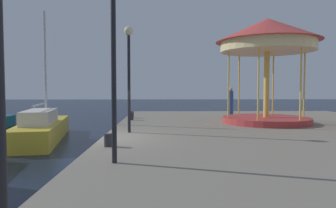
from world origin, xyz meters
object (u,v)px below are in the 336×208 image
at_px(bollard_north, 132,115).
at_px(person_mid_promenade, 231,102).
at_px(sailboat_yellow, 42,128).
at_px(bollard_center, 131,116).
at_px(carousel, 267,45).
at_px(bollard_south, 108,140).
at_px(lamp_post_far_end, 129,60).
at_px(lamp_post_mid_promenade, 113,29).

xyz_separation_m(bollard_north, person_mid_promenade, (6.43, 1.92, 0.67)).
bearing_deg(person_mid_promenade, sailboat_yellow, -153.95).
xyz_separation_m(bollard_center, bollard_north, (-0.09, 1.24, 0.00)).
height_order(bollard_center, bollard_north, same).
relative_size(carousel, person_mid_promenade, 2.87).
distance_m(carousel, person_mid_promenade, 5.72).
bearing_deg(carousel, bollard_south, -138.89).
bearing_deg(bollard_center, bollard_south, -89.78).
xyz_separation_m(lamp_post_far_end, bollard_north, (-0.46, 6.00, -2.70)).
xyz_separation_m(sailboat_yellow, bollard_north, (4.10, 3.23, 0.38)).
relative_size(sailboat_yellow, person_mid_promenade, 3.91).
distance_m(carousel, bollard_north, 8.57).
bearing_deg(bollard_center, bollard_north, 94.09).
xyz_separation_m(lamp_post_mid_promenade, bollard_center, (-0.53, 9.75, -2.96)).
height_order(sailboat_yellow, lamp_post_mid_promenade, sailboat_yellow).
distance_m(sailboat_yellow, bollard_south, 7.13).
distance_m(carousel, lamp_post_mid_promenade, 10.49).
relative_size(lamp_post_mid_promenade, person_mid_promenade, 2.53).
bearing_deg(lamp_post_far_end, bollard_north, 94.40).
xyz_separation_m(bollard_south, person_mid_promenade, (6.32, 10.88, 0.67)).
bearing_deg(bollard_north, lamp_post_far_end, -85.60).
height_order(carousel, lamp_post_mid_promenade, carousel).
relative_size(carousel, lamp_post_far_end, 1.26).
bearing_deg(carousel, bollard_center, 167.33).
bearing_deg(bollard_south, lamp_post_far_end, 83.41).
relative_size(lamp_post_mid_promenade, bollard_center, 11.70).
relative_size(carousel, bollard_center, 13.29).
bearing_deg(carousel, person_mid_promenade, 98.58).
bearing_deg(sailboat_yellow, bollard_center, 25.42).
bearing_deg(carousel, lamp_post_far_end, -154.65).
xyz_separation_m(carousel, lamp_post_far_end, (-6.69, -3.17, -1.07)).
height_order(carousel, bollard_north, carousel).
distance_m(sailboat_yellow, person_mid_promenade, 11.77).
bearing_deg(sailboat_yellow, lamp_post_mid_promenade, -58.70).
distance_m(sailboat_yellow, lamp_post_far_end, 6.16).
bearing_deg(bollard_north, carousel, -21.58).
distance_m(bollard_center, bollard_north, 1.24).
bearing_deg(bollard_north, person_mid_promenade, 16.60).
bearing_deg(lamp_post_mid_promenade, bollard_center, 93.12).
bearing_deg(bollard_center, lamp_post_far_end, -85.53).
bearing_deg(carousel, sailboat_yellow, -177.95).
bearing_deg(sailboat_yellow, bollard_south, -53.66).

